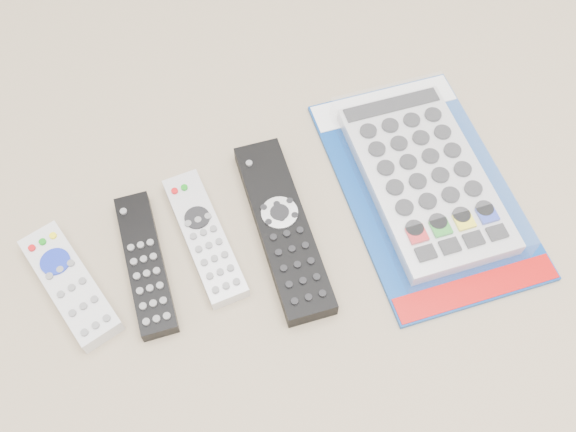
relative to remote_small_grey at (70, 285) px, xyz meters
name	(u,v)px	position (x,y,z in m)	size (l,w,h in m)	color
remote_small_grey	(70,285)	(0.00, 0.00, 0.00)	(0.08, 0.18, 0.03)	silver
remote_slim_black	(145,264)	(0.09, -0.01, 0.00)	(0.08, 0.20, 0.02)	black
remote_silver_dvd	(205,237)	(0.17, -0.01, 0.00)	(0.06, 0.19, 0.02)	silver
remote_large_black	(283,227)	(0.27, -0.04, 0.00)	(0.10, 0.27, 0.03)	black
jumbo_remote_packaged	(425,177)	(0.47, -0.06, 0.01)	(0.27, 0.38, 0.05)	navy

